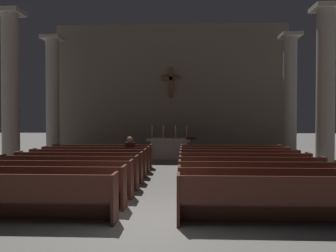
{
  "coord_description": "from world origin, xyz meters",
  "views": [
    {
      "loc": [
        0.7,
        -6.45,
        1.99
      ],
      "look_at": [
        0.0,
        8.95,
        1.64
      ],
      "focal_mm": 36.84,
      "sensor_mm": 36.0,
      "label": 1
    }
  ],
  "objects_px": {
    "column_right_second": "(325,92)",
    "column_left_third": "(53,99)",
    "pew_left_row_8": "(103,156)",
    "candlestick_outer_right": "(187,134)",
    "pew_right_row_4": "(251,173)",
    "pew_right_row_6": "(239,164)",
    "pew_right_row_7": "(234,160)",
    "altar": "(169,148)",
    "column_right_third": "(290,99)",
    "pew_right_row_3": "(259,180)",
    "pew_left_row_7": "(96,159)",
    "candlestick_outer_left": "(152,134)",
    "lone_worshipper": "(130,153)",
    "pew_left_row_1": "(14,197)",
    "pew_right_row_2": "(270,189)",
    "pew_right_row_8": "(230,157)",
    "pew_left_row_4": "(68,172)",
    "candlestick_inner_right": "(175,134)",
    "lectern": "(191,150)",
    "pew_left_row_6": "(88,163)",
    "pew_left_row_3": "(54,178)",
    "pew_left_row_2": "(37,187)",
    "candlestick_inner_left": "(163,134)",
    "pew_left_row_5": "(79,167)",
    "column_left_second": "(10,93)",
    "pew_right_row_5": "(244,168)"
  },
  "relations": [
    {
      "from": "column_left_second",
      "to": "candlestick_outer_right",
      "type": "relative_size",
      "value": 9.4
    },
    {
      "from": "pew_right_row_7",
      "to": "column_right_second",
      "type": "height_order",
      "value": "column_right_second"
    },
    {
      "from": "candlestick_outer_left",
      "to": "pew_left_row_7",
      "type": "bearing_deg",
      "value": -111.85
    },
    {
      "from": "pew_left_row_5",
      "to": "lone_worshipper",
      "type": "distance_m",
      "value": 2.46
    },
    {
      "from": "pew_right_row_7",
      "to": "pew_left_row_8",
      "type": "bearing_deg",
      "value": 168.54
    },
    {
      "from": "column_left_second",
      "to": "candlestick_inner_left",
      "type": "xyz_separation_m",
      "value": [
        5.52,
        4.11,
        -1.73
      ]
    },
    {
      "from": "pew_left_row_6",
      "to": "pew_right_row_3",
      "type": "distance_m",
      "value": 5.95
    },
    {
      "from": "pew_right_row_5",
      "to": "pew_right_row_6",
      "type": "relative_size",
      "value": 1.0
    },
    {
      "from": "pew_left_row_2",
      "to": "candlestick_outer_right",
      "type": "bearing_deg",
      "value": 70.11
    },
    {
      "from": "column_left_third",
      "to": "lectern",
      "type": "distance_m",
      "value": 7.37
    },
    {
      "from": "lectern",
      "to": "pew_left_row_6",
      "type": "bearing_deg",
      "value": -131.42
    },
    {
      "from": "pew_left_row_1",
      "to": "altar",
      "type": "distance_m",
      "value": 10.72
    },
    {
      "from": "column_right_second",
      "to": "lone_worshipper",
      "type": "xyz_separation_m",
      "value": [
        -7.1,
        -0.07,
        -2.25
      ]
    },
    {
      "from": "pew_right_row_8",
      "to": "column_right_second",
      "type": "bearing_deg",
      "value": -15.65
    },
    {
      "from": "lone_worshipper",
      "to": "column_right_third",
      "type": "bearing_deg",
      "value": 30.87
    },
    {
      "from": "pew_left_row_3",
      "to": "candlestick_inner_left",
      "type": "distance_m",
      "value": 8.68
    },
    {
      "from": "lone_worshipper",
      "to": "pew_left_row_1",
      "type": "bearing_deg",
      "value": -101.5
    },
    {
      "from": "pew_left_row_4",
      "to": "candlestick_inner_right",
      "type": "distance_m",
      "value": 7.89
    },
    {
      "from": "lectern",
      "to": "lone_worshipper",
      "type": "distance_m",
      "value": 3.78
    },
    {
      "from": "pew_right_row_4",
      "to": "pew_right_row_6",
      "type": "xyz_separation_m",
      "value": [
        0.0,
        2.06,
        0.0
      ]
    },
    {
      "from": "pew_right_row_4",
      "to": "candlestick_outer_left",
      "type": "bearing_deg",
      "value": 114.88
    },
    {
      "from": "pew_left_row_1",
      "to": "pew_left_row_7",
      "type": "bearing_deg",
      "value": 90.0
    },
    {
      "from": "pew_left_row_4",
      "to": "pew_right_row_4",
      "type": "xyz_separation_m",
      "value": [
        5.09,
        0.0,
        0.0
      ]
    },
    {
      "from": "lone_worshipper",
      "to": "pew_left_row_3",
      "type": "bearing_deg",
      "value": -106.92
    },
    {
      "from": "pew_right_row_2",
      "to": "column_left_third",
      "type": "height_order",
      "value": "column_left_third"
    },
    {
      "from": "pew_right_row_3",
      "to": "candlestick_outer_right",
      "type": "bearing_deg",
      "value": 101.47
    },
    {
      "from": "pew_right_row_7",
      "to": "candlestick_outer_right",
      "type": "xyz_separation_m",
      "value": [
        -1.69,
        4.23,
        0.74
      ]
    },
    {
      "from": "pew_right_row_2",
      "to": "pew_right_row_7",
      "type": "height_order",
      "value": "same"
    },
    {
      "from": "pew_left_row_7",
      "to": "candlestick_outer_left",
      "type": "distance_m",
      "value": 4.61
    },
    {
      "from": "pew_left_row_8",
      "to": "lone_worshipper",
      "type": "distance_m",
      "value": 1.62
    },
    {
      "from": "pew_right_row_7",
      "to": "candlestick_inner_left",
      "type": "xyz_separation_m",
      "value": [
        -2.84,
        4.23,
        0.74
      ]
    },
    {
      "from": "altar",
      "to": "column_right_third",
      "type": "bearing_deg",
      "value": 0.58
    },
    {
      "from": "column_right_second",
      "to": "candlestick_inner_left",
      "type": "relative_size",
      "value": 9.4
    },
    {
      "from": "pew_right_row_5",
      "to": "pew_left_row_2",
      "type": "bearing_deg",
      "value": -148.7
    },
    {
      "from": "column_right_second",
      "to": "column_left_third",
      "type": "xyz_separation_m",
      "value": [
        -11.65,
        4.17,
        0.0
      ]
    },
    {
      "from": "pew_left_row_1",
      "to": "pew_right_row_3",
      "type": "relative_size",
      "value": 1.0
    },
    {
      "from": "pew_left_row_2",
      "to": "pew_right_row_4",
      "type": "relative_size",
      "value": 1.0
    },
    {
      "from": "pew_left_row_2",
      "to": "lone_worshipper",
      "type": "bearing_deg",
      "value": 76.29
    },
    {
      "from": "pew_left_row_3",
      "to": "pew_right_row_2",
      "type": "distance_m",
      "value": 5.19
    },
    {
      "from": "pew_left_row_1",
      "to": "pew_left_row_4",
      "type": "bearing_deg",
      "value": 90.0
    },
    {
      "from": "pew_left_row_4",
      "to": "pew_right_row_6",
      "type": "height_order",
      "value": "same"
    },
    {
      "from": "pew_left_row_1",
      "to": "pew_right_row_6",
      "type": "xyz_separation_m",
      "value": [
        5.09,
        5.16,
        0.0
      ]
    },
    {
      "from": "pew_left_row_6",
      "to": "altar",
      "type": "xyz_separation_m",
      "value": [
        2.54,
        5.26,
        0.06
      ]
    },
    {
      "from": "pew_right_row_3",
      "to": "column_right_second",
      "type": "xyz_separation_m",
      "value": [
        3.28,
        4.24,
        2.47
      ]
    },
    {
      "from": "pew_right_row_3",
      "to": "column_left_second",
      "type": "bearing_deg",
      "value": 153.15
    },
    {
      "from": "pew_right_row_4",
      "to": "altar",
      "type": "xyz_separation_m",
      "value": [
        -2.54,
        7.32,
        0.06
      ]
    },
    {
      "from": "pew_right_row_7",
      "to": "candlestick_inner_right",
      "type": "distance_m",
      "value": 4.84
    },
    {
      "from": "pew_left_row_6",
      "to": "pew_right_row_2",
      "type": "distance_m",
      "value": 6.55
    },
    {
      "from": "pew_right_row_2",
      "to": "pew_right_row_8",
      "type": "relative_size",
      "value": 1.0
    },
    {
      "from": "pew_left_row_8",
      "to": "candlestick_outer_right",
      "type": "relative_size",
      "value": 6.11
    }
  ]
}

